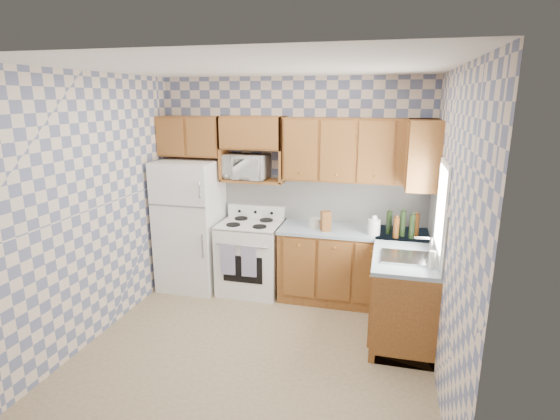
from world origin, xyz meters
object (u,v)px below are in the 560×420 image
Objects in this scene: electric_kettle at (374,227)px; refrigerator at (191,225)px; stove_body at (251,258)px; microwave at (246,166)px.

refrigerator is at bearing 177.78° from electric_kettle.
microwave reaches higher than stove_body.
microwave is 3.14× the size of electric_kettle.
microwave reaches higher than electric_kettle.
microwave is (0.71, 0.21, 0.76)m from refrigerator.
refrigerator is at bearing -178.22° from stove_body.
stove_body is 1.17m from microwave.
stove_body is at bearing 1.78° from refrigerator.
electric_kettle reaches higher than stove_body.
stove_body is at bearing 175.69° from electric_kettle.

